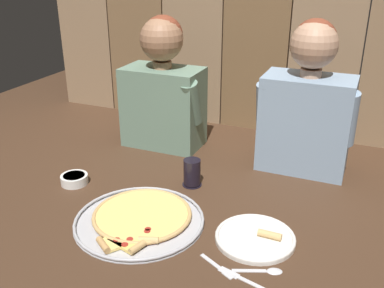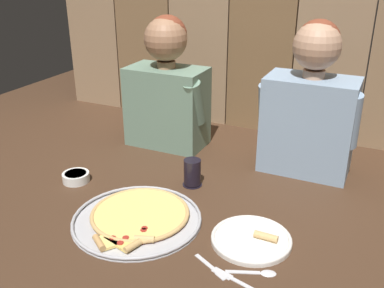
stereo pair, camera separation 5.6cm
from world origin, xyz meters
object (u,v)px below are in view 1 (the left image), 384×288
at_px(pizza_tray, 140,218).
at_px(drinking_glass, 192,173).
at_px(dipping_bowl, 74,179).
at_px(diner_left, 163,87).
at_px(dinner_plate, 255,238).
at_px(diner_right, 307,103).

bearing_deg(pizza_tray, drinking_glass, 78.18).
relative_size(pizza_tray, dipping_bowl, 4.14).
bearing_deg(diner_left, dipping_bowl, -107.20).
xyz_separation_m(dinner_plate, diner_left, (-0.58, 0.55, 0.26)).
bearing_deg(drinking_glass, dipping_bowl, -158.59).
bearing_deg(diner_left, dinner_plate, -43.68).
distance_m(dipping_bowl, diner_left, 0.55).
xyz_separation_m(dinner_plate, diner_right, (0.04, 0.55, 0.26)).
bearing_deg(diner_right, drinking_glass, -138.55).
distance_m(dinner_plate, dipping_bowl, 0.73).
bearing_deg(drinking_glass, diner_right, 41.45).
relative_size(pizza_tray, dinner_plate, 1.72).
bearing_deg(pizza_tray, diner_right, 55.55).
bearing_deg(pizza_tray, diner_left, 109.11).
relative_size(pizza_tray, drinking_glass, 4.07).
bearing_deg(diner_right, dipping_bowl, -148.33).
relative_size(dinner_plate, dipping_bowl, 2.40).
xyz_separation_m(pizza_tray, dinner_plate, (0.37, 0.05, -0.00)).
distance_m(drinking_glass, diner_left, 0.46).
height_order(dipping_bowl, diner_left, diner_left).
height_order(pizza_tray, dinner_plate, dinner_plate).
xyz_separation_m(drinking_glass, diner_right, (0.35, 0.31, 0.22)).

